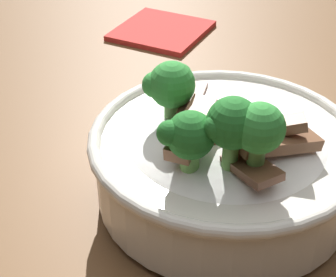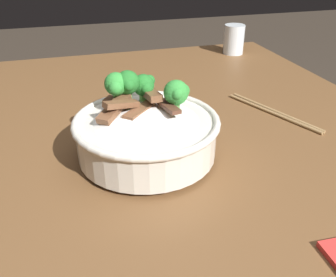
# 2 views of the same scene
# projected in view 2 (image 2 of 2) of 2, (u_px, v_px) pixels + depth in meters

# --- Properties ---
(dining_table) EXTENTS (1.49, 0.94, 0.78)m
(dining_table) POSITION_uv_depth(u_px,v_px,m) (204.00, 242.00, 0.62)
(dining_table) COLOR brown
(dining_table) RESTS_ON ground
(rice_bowl) EXTENTS (0.24, 0.24, 0.14)m
(rice_bowl) POSITION_uv_depth(u_px,v_px,m) (146.00, 130.00, 0.60)
(rice_bowl) COLOR silver
(rice_bowl) RESTS_ON dining_table
(drinking_glass) EXTENTS (0.06, 0.06, 0.09)m
(drinking_glass) POSITION_uv_depth(u_px,v_px,m) (234.00, 41.00, 1.15)
(drinking_glass) COLOR white
(drinking_glass) RESTS_ON dining_table
(chopsticks_pair) EXTENTS (0.23, 0.10, 0.01)m
(chopsticks_pair) POSITION_uv_depth(u_px,v_px,m) (273.00, 112.00, 0.77)
(chopsticks_pair) COLOR #9E7A4C
(chopsticks_pair) RESTS_ON dining_table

